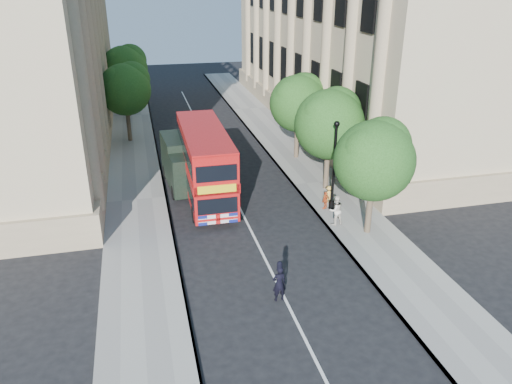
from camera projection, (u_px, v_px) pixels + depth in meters
ground at (275, 279)px, 22.06m from camera, size 120.00×120.00×0.00m
pavement_right at (319, 183)px, 32.19m from camera, size 3.50×80.00×0.12m
pavement_left at (137, 200)px, 29.70m from camera, size 3.50×80.00×0.12m
building_right at (356, 18)px, 42.84m from camera, size 12.00×38.00×18.00m
building_left at (10, 25)px, 36.86m from camera, size 12.00×38.00×18.00m
tree_right_near at (375, 156)px, 24.33m from camera, size 4.00×4.00×6.08m
tree_right_mid at (330, 120)px, 29.60m from camera, size 4.20×4.20×6.37m
tree_right_far at (298, 100)px, 35.00m from camera, size 4.00×4.00×6.15m
tree_left_far at (125, 87)px, 38.62m from camera, size 4.00×4.00×6.30m
tree_left_back at (125, 66)px, 45.65m from camera, size 4.20×4.20×6.65m
lamp_post at (334, 170)px, 27.48m from camera, size 0.32×0.32×5.16m
double_decker_bus at (205, 162)px, 29.32m from camera, size 2.50×9.04×4.16m
box_van at (184, 164)px, 31.15m from camera, size 2.57×5.53×3.08m
police_constable at (279, 284)px, 20.35m from camera, size 0.61×0.43×1.60m
woman_pedestrian at (336, 210)px, 26.40m from camera, size 0.89×0.74×1.64m
child_a at (326, 200)px, 28.28m from camera, size 0.64×0.55×1.03m
child_b at (329, 194)px, 29.08m from camera, size 0.72×0.49×1.02m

